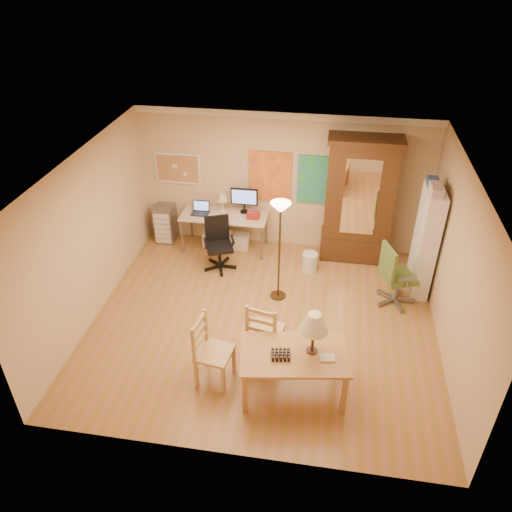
% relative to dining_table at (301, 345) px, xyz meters
% --- Properties ---
extents(floor, '(5.50, 5.50, 0.00)m').
position_rel_dining_table_xyz_m(floor, '(-0.70, 1.35, -0.84)').
color(floor, olive).
rests_on(floor, ground).
extents(crown_molding, '(5.50, 0.08, 0.12)m').
position_rel_dining_table_xyz_m(crown_molding, '(-0.70, 3.81, 1.80)').
color(crown_molding, white).
rests_on(crown_molding, floor).
extents(corkboard, '(0.90, 0.04, 0.62)m').
position_rel_dining_table_xyz_m(corkboard, '(-2.75, 3.82, 0.66)').
color(corkboard, tan).
rests_on(corkboard, floor).
extents(art_panel_left, '(0.80, 0.04, 1.00)m').
position_rel_dining_table_xyz_m(art_panel_left, '(-0.95, 3.82, 0.61)').
color(art_panel_left, gold).
rests_on(art_panel_left, floor).
extents(art_panel_right, '(0.75, 0.04, 0.95)m').
position_rel_dining_table_xyz_m(art_panel_right, '(-0.05, 3.82, 0.61)').
color(art_panel_right, teal).
rests_on(art_panel_right, floor).
extents(dining_table, '(1.52, 1.05, 1.33)m').
position_rel_dining_table_xyz_m(dining_table, '(0.00, 0.00, 0.00)').
color(dining_table, '#9C5B33').
rests_on(dining_table, floor).
extents(ladder_chair_back, '(0.56, 0.54, 1.03)m').
position_rel_dining_table_xyz_m(ladder_chair_back, '(-0.56, 0.57, -0.36)').
color(ladder_chair_back, '#A8884D').
rests_on(ladder_chair_back, floor).
extents(ladder_chair_left, '(0.53, 0.55, 1.05)m').
position_rel_dining_table_xyz_m(ladder_chair_left, '(-1.21, 0.03, -0.35)').
color(ladder_chair_left, '#A8884D').
rests_on(ladder_chair_left, floor).
extents(torchiere_lamp, '(0.33, 0.33, 1.82)m').
position_rel_dining_table_xyz_m(torchiere_lamp, '(-0.54, 2.06, 0.62)').
color(torchiere_lamp, '#3E2F18').
rests_on(torchiere_lamp, floor).
extents(computer_desk, '(1.67, 0.73, 1.26)m').
position_rel_dining_table_xyz_m(computer_desk, '(-1.74, 3.51, -0.38)').
color(computer_desk, tan).
rests_on(computer_desk, floor).
extents(office_chair_black, '(0.62, 0.62, 1.01)m').
position_rel_dining_table_xyz_m(office_chair_black, '(-1.74, 2.79, -0.57)').
color(office_chair_black, black).
rests_on(office_chair_black, floor).
extents(office_chair_green, '(0.69, 0.69, 1.12)m').
position_rel_dining_table_xyz_m(office_chair_green, '(1.41, 2.22, -0.54)').
color(office_chair_green, slate).
rests_on(office_chair_green, floor).
extents(drawer_cart, '(0.37, 0.45, 0.75)m').
position_rel_dining_table_xyz_m(drawer_cart, '(-3.04, 3.61, -0.47)').
color(drawer_cart, slate).
rests_on(drawer_cart, floor).
extents(armoire, '(1.31, 0.62, 2.41)m').
position_rel_dining_table_xyz_m(armoire, '(0.74, 3.59, 0.21)').
color(armoire, '#35180E').
rests_on(armoire, floor).
extents(bookshelf, '(0.29, 0.77, 1.93)m').
position_rel_dining_table_xyz_m(bookshelf, '(1.85, 2.68, 0.12)').
color(bookshelf, white).
rests_on(bookshelf, floor).
extents(wastebin, '(0.29, 0.29, 0.36)m').
position_rel_dining_table_xyz_m(wastebin, '(-0.06, 2.96, -0.66)').
color(wastebin, silver).
rests_on(wastebin, floor).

